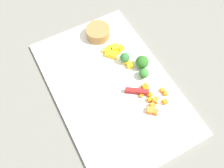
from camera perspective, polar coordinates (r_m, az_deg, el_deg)
The scene contains 29 objects.
ground_plane at distance 0.76m, azimuth -0.00°, elevation -0.80°, with size 4.00×4.00×0.00m, color slate.
cutting_board at distance 0.75m, azimuth -0.00°, elevation -0.59°, with size 0.54×0.35×0.01m, color white.
prep_bowl at distance 0.85m, azimuth -3.32°, elevation 12.10°, with size 0.08×0.08×0.04m, color olive.
chef_knife at distance 0.73m, azimuth 1.45°, elevation -1.34°, with size 0.18×0.25×0.02m.
carrot_dice_0 at distance 0.74m, azimuth 8.01°, elevation -1.67°, with size 0.02×0.02×0.02m, color orange.
carrot_dice_1 at distance 0.73m, azimuth 10.23°, elevation -3.78°, with size 0.02×0.02×0.02m, color orange.
carrot_dice_2 at distance 0.73m, azimuth 8.92°, elevation -3.71°, with size 0.01×0.01×0.01m, color orange.
carrot_dice_3 at distance 0.71m, azimuth 10.24°, elevation -6.52°, with size 0.02×0.02×0.02m, color orange.
carrot_dice_4 at distance 0.73m, azimuth 6.95°, elevation -2.76°, with size 0.01×0.01×0.01m, color orange.
carrot_dice_5 at distance 0.74m, azimuth 7.78°, elevation -0.68°, with size 0.02×0.02×0.02m, color orange.
carrot_dice_6 at distance 0.72m, azimuth 9.53°, elevation -5.05°, with size 0.01×0.01×0.02m, color orange.
carrot_dice_7 at distance 0.75m, azimuth 11.84°, elevation -1.45°, with size 0.01×0.01×0.01m, color orange.
carrot_dice_8 at distance 0.71m, azimuth 8.96°, elevation -6.16°, with size 0.02×0.02×0.02m, color orange.
carrot_dice_9 at distance 0.74m, azimuth 8.92°, elevation -2.53°, with size 0.01×0.01×0.01m, color orange.
carrot_dice_10 at distance 0.73m, azimuth 12.40°, elevation -4.14°, with size 0.01×0.01×0.01m, color orange.
carrot_dice_11 at distance 0.75m, azimuth 12.54°, elevation -2.27°, with size 0.01×0.01×0.01m, color orange.
pepper_dice_0 at distance 0.80m, azimuth 2.73°, elevation 6.48°, with size 0.01×0.01×0.01m, color yellow.
pepper_dice_1 at distance 0.81m, azimuth -1.66°, elevation 7.93°, with size 0.01×0.02×0.01m, color yellow.
pepper_dice_2 at distance 0.82m, azimuth -0.67°, elevation 8.48°, with size 0.02×0.02×0.02m, color yellow.
pepper_dice_3 at distance 0.81m, azimuth 0.81°, elevation 7.45°, with size 0.02×0.02×0.02m, color yellow.
pepper_dice_4 at distance 0.82m, azimuth 0.70°, elevation 8.60°, with size 0.02×0.02×0.02m, color yellow.
pepper_dice_5 at distance 0.79m, azimuth 3.32°, elevation 5.46°, with size 0.02×0.02×0.02m, color yellow.
pepper_dice_6 at distance 0.80m, azimuth 0.33°, elevation 6.88°, with size 0.02×0.02×0.02m, color yellow.
pepper_dice_7 at distance 0.78m, azimuth 4.32°, elevation 4.46°, with size 0.02×0.02×0.02m, color yellow.
pepper_dice_8 at distance 0.81m, azimuth 1.94°, elevation 8.43°, with size 0.02×0.02×0.02m, color yellow.
pepper_dice_9 at distance 0.80m, azimuth -0.84°, elevation 7.29°, with size 0.02×0.02×0.02m, color yellow.
broccoli_floret_0 at distance 0.75m, azimuth 7.53°, elevation 2.48°, with size 0.03×0.03×0.03m.
broccoli_floret_1 at distance 0.78m, azimuth 3.03°, elevation 6.25°, with size 0.03×0.03×0.04m.
broccoli_floret_2 at distance 0.77m, azimuth 7.13°, elevation 5.14°, with size 0.04×0.04×0.05m.
Camera 1 is at (-0.31, 0.17, 0.67)m, focal length 38.66 mm.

